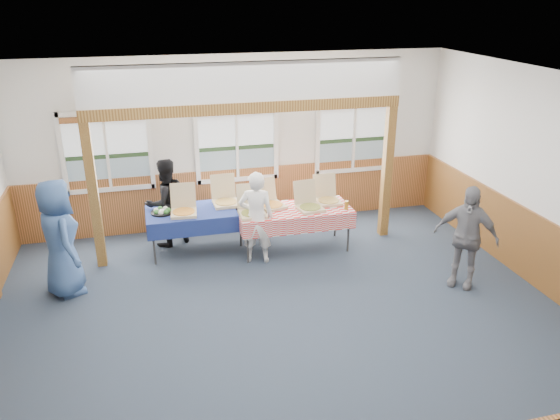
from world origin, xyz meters
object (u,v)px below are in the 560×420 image
object	(u,v)px
table_left	(207,212)
man_blue	(60,238)
woman_black	(166,203)
woman_white	(256,217)
person_grey	(466,237)
table_right	(294,212)

from	to	relation	value
table_left	man_blue	size ratio (longest dim) A/B	1.25
table_left	woman_black	distance (m)	0.78
table_left	woman_white	distance (m)	0.96
woman_black	person_grey	world-z (taller)	person_grey
table_left	person_grey	bearing A→B (deg)	-55.57
woman_white	man_blue	world-z (taller)	man_blue
table_right	person_grey	xyz separation A→B (m)	(2.16, -1.83, 0.10)
man_blue	woman_black	bearing A→B (deg)	-70.86
man_blue	person_grey	size ratio (longest dim) A/B	1.11
woman_black	table_right	bearing A→B (deg)	135.24
table_left	person_grey	size ratio (longest dim) A/B	1.38
woman_black	man_blue	xyz separation A→B (m)	(-1.58, -1.34, 0.10)
table_right	person_grey	size ratio (longest dim) A/B	1.22
table_right	woman_white	bearing A→B (deg)	-157.35
woman_white	person_grey	world-z (taller)	person_grey
table_right	person_grey	bearing A→B (deg)	-39.18
table_left	woman_white	world-z (taller)	woman_white
table_right	man_blue	bearing A→B (deg)	-169.83
table_left	person_grey	xyz separation A→B (m)	(3.61, -2.17, 0.10)
woman_white	man_blue	distance (m)	2.99
table_left	table_right	bearing A→B (deg)	-37.82
woman_white	man_blue	size ratio (longest dim) A/B	0.88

